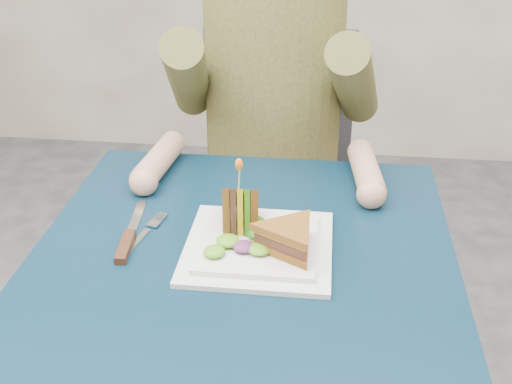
# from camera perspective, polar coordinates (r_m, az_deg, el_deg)

# --- Properties ---
(table) EXTENTS (0.75, 0.75, 0.73)m
(table) POSITION_cam_1_polar(r_m,az_deg,el_deg) (1.20, -1.03, -8.03)
(table) COLOR black
(table) RESTS_ON ground
(chair) EXTENTS (0.42, 0.40, 0.93)m
(chair) POSITION_cam_1_polar(r_m,az_deg,el_deg) (1.83, 1.71, 1.55)
(chair) COLOR #47474C
(chair) RESTS_ON ground
(diner) EXTENTS (0.54, 0.59, 0.74)m
(diner) POSITION_cam_1_polar(r_m,az_deg,el_deg) (1.58, 1.54, 11.85)
(diner) COLOR brown
(diner) RESTS_ON chair
(plate) EXTENTS (0.26, 0.26, 0.02)m
(plate) POSITION_cam_1_polar(r_m,az_deg,el_deg) (1.14, 0.21, -4.79)
(plate) COLOR white
(plate) RESTS_ON table
(sandwich_flat) EXTENTS (0.19, 0.19, 0.05)m
(sandwich_flat) POSITION_cam_1_polar(r_m,az_deg,el_deg) (1.10, 2.93, -4.10)
(sandwich_flat) COLOR brown
(sandwich_flat) RESTS_ON plate
(sandwich_upright) EXTENTS (0.09, 0.14, 0.14)m
(sandwich_upright) POSITION_cam_1_polar(r_m,az_deg,el_deg) (1.16, -1.47, -1.60)
(sandwich_upright) COLOR brown
(sandwich_upright) RESTS_ON plate
(fork) EXTENTS (0.06, 0.18, 0.01)m
(fork) POSITION_cam_1_polar(r_m,az_deg,el_deg) (1.20, -10.21, -4.01)
(fork) COLOR silver
(fork) RESTS_ON table
(knife) EXTENTS (0.04, 0.22, 0.02)m
(knife) POSITION_cam_1_polar(r_m,az_deg,el_deg) (1.19, -11.35, -4.29)
(knife) COLOR silver
(knife) RESTS_ON table
(toothpick) EXTENTS (0.01, 0.01, 0.06)m
(toothpick) POSITION_cam_1_polar(r_m,az_deg,el_deg) (1.13, -1.51, 1.21)
(toothpick) COLOR tan
(toothpick) RESTS_ON sandwich_upright
(toothpick_frill) EXTENTS (0.01, 0.01, 0.02)m
(toothpick_frill) POSITION_cam_1_polar(r_m,az_deg,el_deg) (1.12, -1.53, 2.48)
(toothpick_frill) COLOR orange
(toothpick_frill) RESTS_ON sandwich_upright
(lettuce_spill) EXTENTS (0.15, 0.13, 0.02)m
(lettuce_spill) POSITION_cam_1_polar(r_m,az_deg,el_deg) (1.14, 0.52, -3.65)
(lettuce_spill) COLOR #337A14
(lettuce_spill) RESTS_ON plate
(onion_ring) EXTENTS (0.04, 0.04, 0.02)m
(onion_ring) POSITION_cam_1_polar(r_m,az_deg,el_deg) (1.13, 1.00, -3.60)
(onion_ring) COLOR #9E4C7A
(onion_ring) RESTS_ON plate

